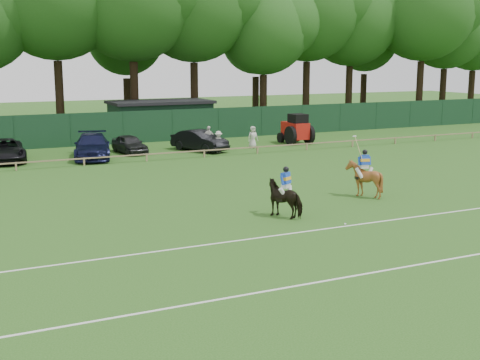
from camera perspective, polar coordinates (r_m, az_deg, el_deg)
ground at (r=24.94m, az=1.94°, el=-4.43°), size 160.00×160.00×0.00m
horse_dark at (r=26.87m, az=4.07°, el=-1.64°), size 1.63×2.00×1.54m
horse_chestnut at (r=31.17m, az=10.96°, el=0.11°), size 1.79×1.90×1.73m
suv_black at (r=43.63m, az=-20.18°, el=2.47°), size 2.64×5.30×1.44m
sedan_navy at (r=43.45m, az=-13.00°, el=2.94°), size 3.48×5.93×1.61m
hatch_grey at (r=45.31m, az=-9.78°, el=3.17°), size 1.95×3.93×1.29m
estate_black at (r=45.86m, az=-3.61°, el=3.52°), size 3.24×4.75×1.48m
spectator_left at (r=45.03m, az=-1.92°, el=3.42°), size 1.02×0.64×1.51m
spectator_mid at (r=45.69m, az=-2.83°, el=3.70°), size 1.05×0.44×1.80m
spectator_right at (r=47.20m, az=1.15°, el=3.83°), size 0.80×0.52×1.62m
rider_dark at (r=26.72m, az=4.12°, el=-0.16°), size 0.87×0.62×1.41m
rider_chestnut at (r=31.02m, az=11.01°, el=1.50°), size 0.92×0.72×2.05m
polo_ball at (r=25.90m, az=9.33°, el=-3.88°), size 0.09×0.09×0.09m
pitch_lines at (r=22.01m, az=6.16°, el=-6.55°), size 60.00×5.10×0.01m
pitch_rail at (r=41.33m, az=-9.63°, el=2.17°), size 62.10×0.10×0.50m
perimeter_fence at (r=49.88m, az=-12.53°, el=4.46°), size 92.08×0.08×2.50m
utility_shed at (r=54.35m, az=-7.08°, el=5.44°), size 8.40×4.40×3.04m
tree_row at (r=58.21m, az=-12.36°, el=4.11°), size 96.00×12.00×21.00m
tractor at (r=49.87m, az=5.02°, el=4.49°), size 1.95×2.77×2.31m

